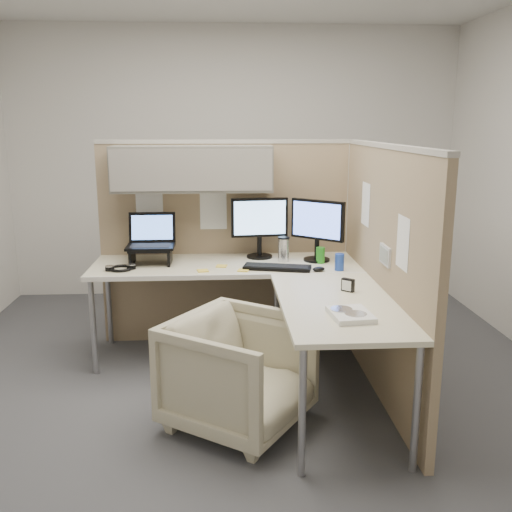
{
  "coord_description": "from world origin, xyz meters",
  "views": [
    {
      "loc": [
        -0.14,
        -3.61,
        1.75
      ],
      "look_at": [
        0.1,
        0.25,
        0.85
      ],
      "focal_mm": 40.0,
      "sensor_mm": 36.0,
      "label": 1
    }
  ],
  "objects": [
    {
      "name": "desk_clock",
      "position": [
        0.64,
        -0.24,
        0.77
      ],
      "size": [
        0.08,
        0.08,
        0.08
      ],
      "rotation": [
        0.0,
        0.0,
        -0.73
      ],
      "color": "black",
      "rests_on": "desk"
    },
    {
      "name": "office_chair",
      "position": [
        -0.05,
        -0.53,
        0.37
      ],
      "size": [
        0.96,
        0.97,
        0.74
      ],
      "primitive_type": "imported",
      "rotation": [
        0.0,
        0.0,
        0.97
      ],
      "color": "beige",
      "rests_on": "ground"
    },
    {
      "name": "sticky_note_b",
      "position": [
        0.01,
        0.31,
        0.73
      ],
      "size": [
        0.09,
        0.09,
        0.01
      ],
      "primitive_type": "cube",
      "rotation": [
        0.0,
        0.0,
        -0.28
      ],
      "color": "yellow",
      "rests_on": "desk"
    },
    {
      "name": "desk",
      "position": [
        0.12,
        0.13,
        0.69
      ],
      "size": [
        2.0,
        1.98,
        0.73
      ],
      "color": "beige",
      "rests_on": "ground"
    },
    {
      "name": "laptop_station",
      "position": [
        -0.66,
        0.58,
        0.87
      ],
      "size": [
        0.35,
        0.3,
        0.37
      ],
      "color": "black",
      "rests_on": "desk"
    },
    {
      "name": "monitor_left",
      "position": [
        0.16,
        0.72,
        1.0
      ],
      "size": [
        0.44,
        0.2,
        0.47
      ],
      "rotation": [
        0.0,
        0.0,
        0.11
      ],
      "color": "black",
      "rests_on": "desk"
    },
    {
      "name": "partition_back",
      "position": [
        -0.22,
        0.83,
        1.1
      ],
      "size": [
        2.0,
        0.36,
        1.63
      ],
      "color": "#9C8566",
      "rests_on": "ground"
    },
    {
      "name": "sticky_note_a",
      "position": [
        -0.27,
        0.31,
        0.73
      ],
      "size": [
        0.09,
        0.09,
        0.01
      ],
      "primitive_type": "cube",
      "rotation": [
        0.0,
        0.0,
        0.19
      ],
      "color": "yellow",
      "rests_on": "desk"
    },
    {
      "name": "headphones",
      "position": [
        -0.86,
        0.39,
        0.74
      ],
      "size": [
        0.21,
        0.21,
        0.03
      ],
      "rotation": [
        0.0,
        0.0,
        0.28
      ],
      "color": "black",
      "rests_on": "desk"
    },
    {
      "name": "partition_right",
      "position": [
        0.9,
        -0.07,
        0.82
      ],
      "size": [
        0.07,
        2.03,
        1.63
      ],
      "color": "#9C8566",
      "rests_on": "ground"
    },
    {
      "name": "ground",
      "position": [
        0.0,
        0.0,
        0.0
      ],
      "size": [
        4.5,
        4.5,
        0.0
      ],
      "primitive_type": "plane",
      "color": "#424348",
      "rests_on": "ground"
    },
    {
      "name": "soda_can_silver",
      "position": [
        0.6,
        0.5,
        0.79
      ],
      "size": [
        0.07,
        0.07,
        0.12
      ],
      "primitive_type": "cylinder",
      "color": "#268C1E",
      "rests_on": "desk"
    },
    {
      "name": "monitor_right",
      "position": [
        0.58,
        0.58,
        1.0
      ],
      "size": [
        0.36,
        0.3,
        0.47
      ],
      "rotation": [
        0.0,
        0.0,
        -0.68
      ],
      "color": "black",
      "rests_on": "desk"
    },
    {
      "name": "mouse",
      "position": [
        0.55,
        0.26,
        0.75
      ],
      "size": [
        0.11,
        0.08,
        0.03
      ],
      "primitive_type": "ellipsoid",
      "rotation": [
        0.0,
        0.0,
        0.31
      ],
      "color": "black",
      "rests_on": "desk"
    },
    {
      "name": "keyboard",
      "position": [
        0.26,
        0.34,
        0.74
      ],
      "size": [
        0.51,
        0.27,
        0.02
      ],
      "primitive_type": "cube",
      "rotation": [
        0.0,
        0.0,
        -0.24
      ],
      "color": "black",
      "rests_on": "desk"
    },
    {
      "name": "paper_stack",
      "position": [
        0.55,
        -0.73,
        0.75
      ],
      "size": [
        0.23,
        0.29,
        0.03
      ],
      "rotation": [
        0.0,
        0.0,
        0.1
      ],
      "color": "white",
      "rests_on": "desk"
    },
    {
      "name": "sticky_note_d",
      "position": [
        -0.14,
        0.44,
        0.73
      ],
      "size": [
        0.09,
        0.09,
        0.01
      ],
      "primitive_type": "cube",
      "rotation": [
        0.0,
        0.0,
        -0.16
      ],
      "color": "yellow",
      "rests_on": "desk"
    },
    {
      "name": "soda_can_green",
      "position": [
        0.7,
        0.28,
        0.79
      ],
      "size": [
        0.07,
        0.07,
        0.12
      ],
      "primitive_type": "cylinder",
      "color": "#1E3FA5",
      "rests_on": "desk"
    },
    {
      "name": "travel_mug",
      "position": [
        0.33,
        0.57,
        0.83
      ],
      "size": [
        0.09,
        0.09,
        0.19
      ],
      "color": "silver",
      "rests_on": "desk"
    }
  ]
}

